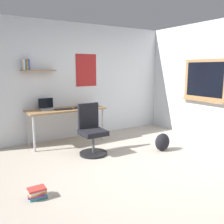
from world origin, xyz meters
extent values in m
plane|color=#ADA393|center=(0.00, 0.00, 0.00)|extent=(5.20, 5.20, 0.00)
cube|color=silver|center=(0.00, 2.45, 1.30)|extent=(5.00, 0.10, 2.60)
cube|color=#997047|center=(-0.84, 2.30, 1.55)|extent=(0.68, 0.20, 0.02)
cube|color=#A51E1E|center=(0.29, 2.39, 1.55)|extent=(0.52, 0.01, 0.74)
cube|color=silver|center=(-1.13, 2.33, 1.67)|extent=(0.03, 0.14, 0.21)
cube|color=teal|center=(-1.10, 2.33, 1.65)|extent=(0.02, 0.14, 0.18)
cube|color=orange|center=(-1.07, 2.33, 1.66)|extent=(0.03, 0.14, 0.21)
cube|color=#3851B2|center=(-1.03, 2.33, 1.67)|extent=(0.03, 0.14, 0.22)
cube|color=#997047|center=(2.38, 0.72, 1.35)|extent=(0.04, 1.10, 0.90)
cube|color=black|center=(2.37, 0.72, 1.35)|extent=(0.01, 0.94, 0.76)
cube|color=#997047|center=(2.34, 0.72, 0.89)|extent=(0.12, 1.10, 0.03)
cube|color=#997047|center=(-0.37, 2.06, 0.73)|extent=(1.64, 0.61, 0.03)
cylinder|color=#B7B7BC|center=(-1.13, 1.82, 0.36)|extent=(0.04, 0.04, 0.71)
cylinder|color=#B7B7BC|center=(0.39, 1.82, 0.36)|extent=(0.04, 0.04, 0.71)
cylinder|color=#B7B7BC|center=(-1.13, 2.31, 0.36)|extent=(0.04, 0.04, 0.71)
cylinder|color=#B7B7BC|center=(0.39, 2.31, 0.36)|extent=(0.04, 0.04, 0.71)
cylinder|color=black|center=(-0.23, 1.08, 0.02)|extent=(0.52, 0.52, 0.04)
cylinder|color=#4C4C51|center=(-0.23, 1.08, 0.21)|extent=(0.05, 0.05, 0.34)
cube|color=black|center=(-0.23, 1.08, 0.42)|extent=(0.44, 0.44, 0.09)
cube|color=black|center=(-0.23, 1.28, 0.71)|extent=(0.40, 0.08, 0.48)
cube|color=#ADAFB5|center=(-0.74, 2.17, 0.76)|extent=(0.31, 0.21, 0.02)
cube|color=black|center=(-0.74, 2.27, 0.87)|extent=(0.31, 0.01, 0.21)
cube|color=black|center=(-0.45, 1.99, 0.76)|extent=(0.37, 0.13, 0.02)
ellipsoid|color=#262628|center=(-0.17, 1.99, 0.76)|extent=(0.10, 0.06, 0.03)
cylinder|color=#338C4C|center=(0.35, 2.04, 0.79)|extent=(0.08, 0.08, 0.09)
ellipsoid|color=black|center=(1.02, 0.56, 0.17)|extent=(0.32, 0.22, 0.35)
cube|color=teal|center=(-1.55, 0.07, 0.02)|extent=(0.22, 0.17, 0.04)
cube|color=#7A3D99|center=(-1.57, 0.07, 0.05)|extent=(0.23, 0.18, 0.02)
cube|color=orange|center=(-1.56, 0.08, 0.07)|extent=(0.22, 0.17, 0.03)
cube|color=silver|center=(-1.56, 0.07, 0.10)|extent=(0.23, 0.19, 0.03)
cube|color=#C63833|center=(-1.56, 0.06, 0.13)|extent=(0.21, 0.15, 0.03)
camera|label=1|loc=(-2.25, -2.81, 1.61)|focal=39.08mm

